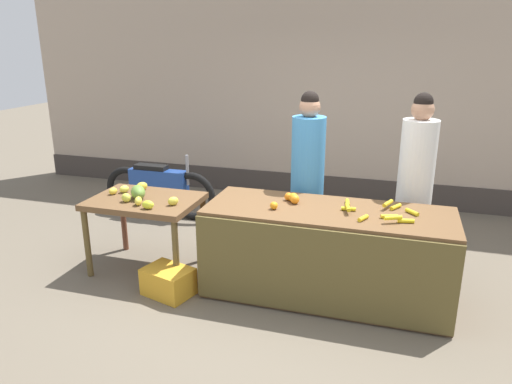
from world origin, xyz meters
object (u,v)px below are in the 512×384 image
at_px(vendor_woman_blue_shirt, 307,179).
at_px(vendor_woman_white_shirt, 415,186).
at_px(produce_crate, 168,281).
at_px(produce_sack, 244,224).
at_px(parked_motorcycle, 159,187).

xyz_separation_m(vendor_woman_blue_shirt, vendor_woman_white_shirt, (1.05, 0.05, 0.01)).
relative_size(vendor_woman_blue_shirt, produce_crate, 4.11).
height_order(vendor_woman_white_shirt, produce_sack, vendor_woman_white_shirt).
height_order(vendor_woman_blue_shirt, vendor_woman_white_shirt, vendor_woman_white_shirt).
distance_m(vendor_woman_blue_shirt, vendor_woman_white_shirt, 1.06).
relative_size(vendor_woman_blue_shirt, vendor_woman_white_shirt, 0.99).
xyz_separation_m(vendor_woman_blue_shirt, produce_sack, (-0.74, 0.15, -0.63)).
bearing_deg(produce_sack, produce_crate, -105.37).
bearing_deg(parked_motorcycle, vendor_woman_white_shirt, -12.77).
distance_m(vendor_woman_white_shirt, parked_motorcycle, 3.32).
relative_size(produce_crate, produce_sack, 0.79).
bearing_deg(vendor_woman_blue_shirt, produce_crate, -134.65).
height_order(vendor_woman_white_shirt, produce_crate, vendor_woman_white_shirt).
distance_m(vendor_woman_white_shirt, produce_sack, 1.90).
bearing_deg(vendor_woman_blue_shirt, vendor_woman_white_shirt, 2.75).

